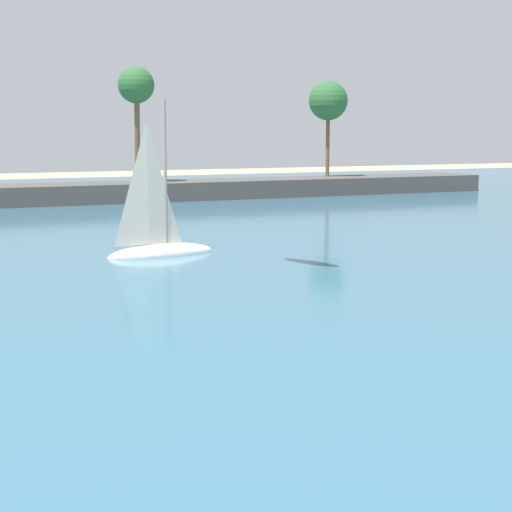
# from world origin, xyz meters

# --- Properties ---
(sailboat_mid_bay) EXTENTS (6.23, 2.50, 8.79)m
(sailboat_mid_bay) POSITION_xyz_m (8.00, 40.12, 0.85)
(sailboat_mid_bay) COLOR white
(sailboat_mid_bay) RESTS_ON sea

